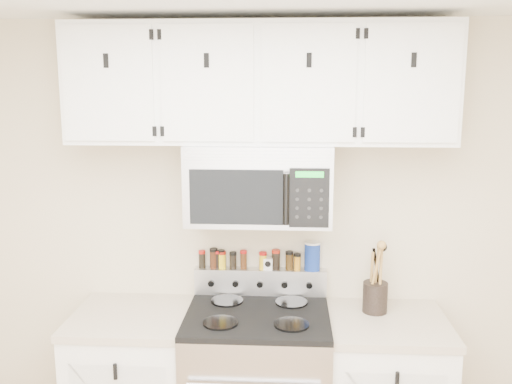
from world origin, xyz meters
TOP-DOWN VIEW (x-y plane):
  - back_wall at (0.00, 1.75)m, footprint 3.50×0.01m
  - microwave at (0.00, 1.55)m, footprint 0.76×0.44m
  - upper_cabinets at (-0.00, 1.58)m, footprint 2.00×0.35m
  - utensil_crock at (0.64, 1.55)m, footprint 0.13×0.13m
  - kitchen_timer at (0.04, 1.71)m, footprint 0.06×0.05m
  - salt_canister at (0.30, 1.71)m, footprint 0.09×0.09m
  - spice_jar_0 at (-0.34, 1.71)m, footprint 0.04×0.04m
  - spice_jar_1 at (-0.27, 1.71)m, footprint 0.05×0.05m
  - spice_jar_2 at (-0.25, 1.71)m, footprint 0.04×0.04m
  - spice_jar_3 at (-0.23, 1.71)m, footprint 0.04×0.04m
  - spice_jar_4 at (-0.22, 1.71)m, footprint 0.04×0.04m
  - spice_jar_5 at (-0.16, 1.71)m, footprint 0.04×0.04m
  - spice_jar_6 at (-0.10, 1.71)m, footprint 0.04×0.04m
  - spice_jar_7 at (0.01, 1.71)m, footprint 0.04×0.04m
  - spice_jar_8 at (0.09, 1.71)m, footprint 0.05×0.05m
  - spice_jar_9 at (0.17, 1.71)m, footprint 0.04×0.04m
  - spice_jar_10 at (0.21, 1.71)m, footprint 0.04×0.04m

SIDE VIEW (x-z plane):
  - utensil_crock at x=0.64m, z-range 0.82..1.21m
  - kitchen_timer at x=0.04m, z-range 1.10..1.17m
  - spice_jar_10 at x=0.21m, z-range 1.10..1.20m
  - spice_jar_5 at x=-0.16m, z-range 1.10..1.20m
  - spice_jar_7 at x=0.01m, z-range 1.10..1.20m
  - spice_jar_4 at x=-0.22m, z-range 1.10..1.20m
  - spice_jar_0 at x=-0.34m, z-range 1.10..1.20m
  - spice_jar_2 at x=-0.25m, z-range 1.10..1.21m
  - spice_jar_9 at x=0.17m, z-range 1.10..1.21m
  - spice_jar_3 at x=-0.23m, z-range 1.10..1.21m
  - spice_jar_6 at x=-0.10m, z-range 1.10..1.21m
  - spice_jar_8 at x=0.09m, z-range 1.10..1.22m
  - spice_jar_1 at x=-0.27m, z-range 1.10..1.22m
  - salt_canister at x=0.30m, z-range 1.10..1.27m
  - back_wall at x=0.00m, z-range 0.00..2.50m
  - microwave at x=0.00m, z-range 1.42..1.84m
  - upper_cabinets at x=0.00m, z-range 1.84..2.46m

